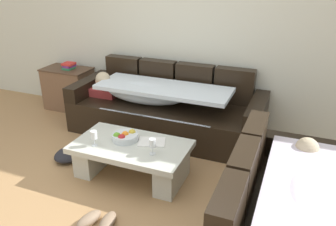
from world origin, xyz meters
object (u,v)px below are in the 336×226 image
couch_along_wall (163,109)px  coffee_table (132,156)px  wine_glass_near_right (152,144)px  fruit_bowl (125,136)px  couch_near_window (287,222)px  book_stack_on_cabinet (69,66)px  crumpled_garment (70,154)px  wine_glass_near_left (94,135)px  pair_of_shoes (98,221)px  side_cabinet (69,89)px  open_magazine (152,142)px

couch_along_wall → coffee_table: bearing=-85.1°
wine_glass_near_right → fruit_bowl: bearing=158.5°
fruit_bowl → couch_near_window: bearing=-19.9°
book_stack_on_cabinet → crumpled_garment: book_stack_on_cabinet is taller
coffee_table → wine_glass_near_left: bearing=-153.6°
couch_near_window → wine_glass_near_right: bearing=70.6°
couch_along_wall → fruit_bowl: couch_along_wall is taller
book_stack_on_cabinet → pair_of_shoes: size_ratio=0.56×
coffee_table → side_cabinet: size_ratio=1.67×
wine_glass_near_right → couch_near_window: bearing=-19.4°
couch_along_wall → book_stack_on_cabinet: (-1.62, 0.22, 0.36)m
couch_near_window → fruit_bowl: couch_near_window is taller
wine_glass_near_left → wine_glass_near_right: size_ratio=1.00×
coffee_table → open_magazine: bearing=33.0°
crumpled_garment → coffee_table: bearing=-2.6°
side_cabinet → crumpled_garment: side_cabinet is taller
coffee_table → open_magazine: open_magazine is taller
couch_near_window → fruit_bowl: size_ratio=6.82×
couch_near_window → crumpled_garment: couch_near_window is taller
book_stack_on_cabinet → couch_along_wall: bearing=-7.7°
open_magazine → pair_of_shoes: open_magazine is taller
fruit_bowl → open_magazine: 0.29m
pair_of_shoes → fruit_bowl: bearing=101.9°
couch_along_wall → fruit_bowl: bearing=-90.4°
pair_of_shoes → coffee_table: bearing=95.8°
couch_near_window → coffee_table: size_ratio=1.59×
crumpled_garment → wine_glass_near_left: bearing=-22.2°
coffee_table → wine_glass_near_right: (0.29, -0.10, 0.26)m
fruit_bowl → wine_glass_near_right: bearing=-21.5°
pair_of_shoes → side_cabinet: bearing=131.4°
wine_glass_near_right → book_stack_on_cabinet: size_ratio=0.88×
wine_glass_near_right → crumpled_garment: wine_glass_near_right is taller
couch_along_wall → couch_near_window: bearing=-44.2°
pair_of_shoes → wine_glass_near_right: bearing=73.3°
open_magazine → book_stack_on_cabinet: book_stack_on_cabinet is taller
wine_glass_near_right → open_magazine: wine_glass_near_right is taller
wine_glass_near_right → crumpled_garment: 1.21m
couch_near_window → couch_along_wall: bearing=45.8°
coffee_table → couch_near_window: bearing=-19.2°
couch_along_wall → coffee_table: (0.09, -1.09, -0.09)m
coffee_table → crumpled_garment: size_ratio=3.00×
fruit_bowl → open_magazine: fruit_bowl is taller
couch_near_window → crumpled_garment: size_ratio=4.77×
wine_glass_near_right → pair_of_shoes: size_ratio=0.49×
open_magazine → pair_of_shoes: 0.98m
book_stack_on_cabinet → crumpled_garment: (0.88, -1.27, -0.63)m
fruit_bowl → wine_glass_near_left: 0.33m
coffee_table → book_stack_on_cabinet: size_ratio=6.33×
fruit_bowl → book_stack_on_cabinet: size_ratio=1.48×
wine_glass_near_right → open_magazine: bearing=116.8°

